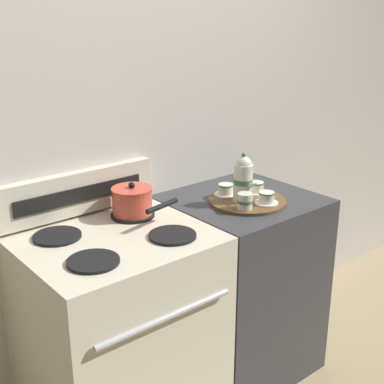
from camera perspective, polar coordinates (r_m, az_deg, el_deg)
name	(u,v)px	position (r m, az deg, el deg)	size (l,w,h in m)	color
wall_back	(136,160)	(2.49, -6.00, 3.40)	(6.00, 0.05, 2.20)	beige
stove	(120,337)	(2.34, -7.66, -15.08)	(0.73, 0.65, 0.93)	beige
control_panel	(78,193)	(2.32, -12.09, -0.11)	(0.72, 0.05, 0.19)	beige
side_counter	(240,285)	(2.72, 5.17, -9.81)	(0.65, 0.62, 0.92)	#38383D
saucepan	(133,201)	(2.29, -6.32, -0.94)	(0.21, 0.28, 0.14)	#D14C38
serving_tray	(247,201)	(2.47, 5.92, -0.94)	(0.36, 0.36, 0.01)	brown
teapot	(243,179)	(2.41, 5.49, 1.40)	(0.09, 0.14, 0.23)	white
teacup_left	(256,187)	(2.55, 6.85, 0.48)	(0.11, 0.11, 0.05)	white
teacup_right	(266,198)	(2.42, 7.94, -0.62)	(0.11, 0.11, 0.05)	white
teacup_front	(226,190)	(2.51, 3.62, 0.25)	(0.11, 0.11, 0.05)	white
creamer_jug	(245,201)	(2.34, 5.66, -0.98)	(0.07, 0.07, 0.07)	white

